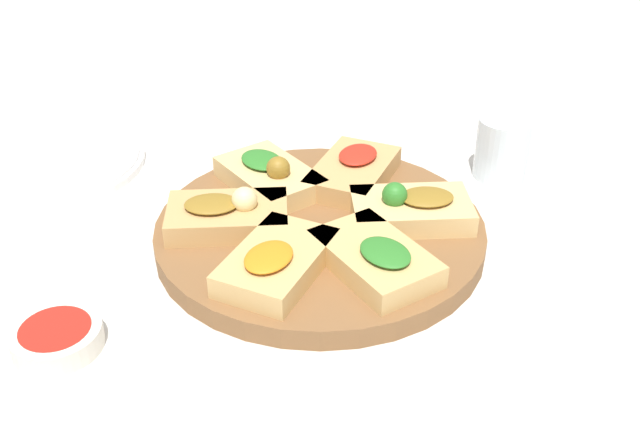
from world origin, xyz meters
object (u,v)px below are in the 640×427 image
(plate_right, at_px, (47,161))
(napkin_stack, at_px, (629,285))
(serving_board, at_px, (320,232))
(water_glass, at_px, (503,148))
(dipping_bowl, at_px, (57,337))

(plate_right, distance_m, napkin_stack, 0.74)
(serving_board, distance_m, water_glass, 0.28)
(serving_board, xyz_separation_m, napkin_stack, (-0.20, -0.26, -0.01))
(serving_board, relative_size, napkin_stack, 2.80)
(napkin_stack, bearing_deg, water_glass, -2.84)
(dipping_bowl, bearing_deg, napkin_stack, -103.44)
(water_glass, bearing_deg, dipping_bowl, 102.06)
(water_glass, relative_size, napkin_stack, 0.61)
(serving_board, xyz_separation_m, dipping_bowl, (-0.07, 0.30, 0.00))
(napkin_stack, bearing_deg, plate_right, 46.19)
(serving_board, bearing_deg, napkin_stack, -127.81)
(water_glass, height_order, napkin_stack, water_glass)
(water_glass, xyz_separation_m, dipping_bowl, (-0.12, 0.57, -0.03))
(plate_right, height_order, dipping_bowl, dipping_bowl)
(serving_board, height_order, plate_right, serving_board)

